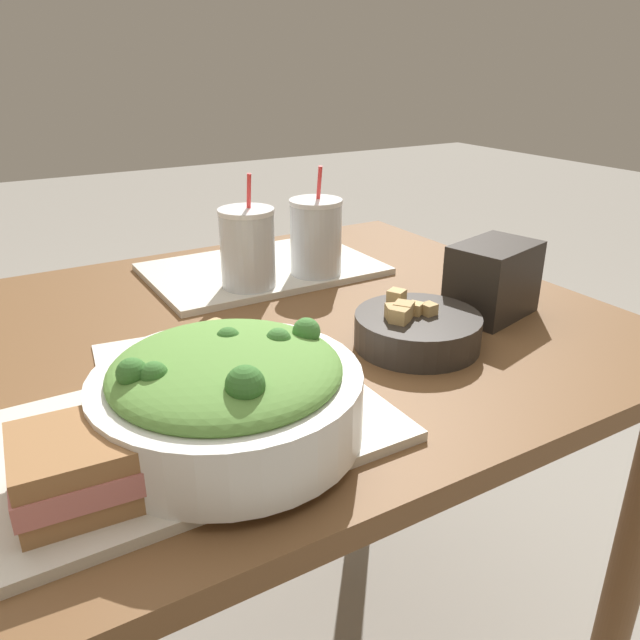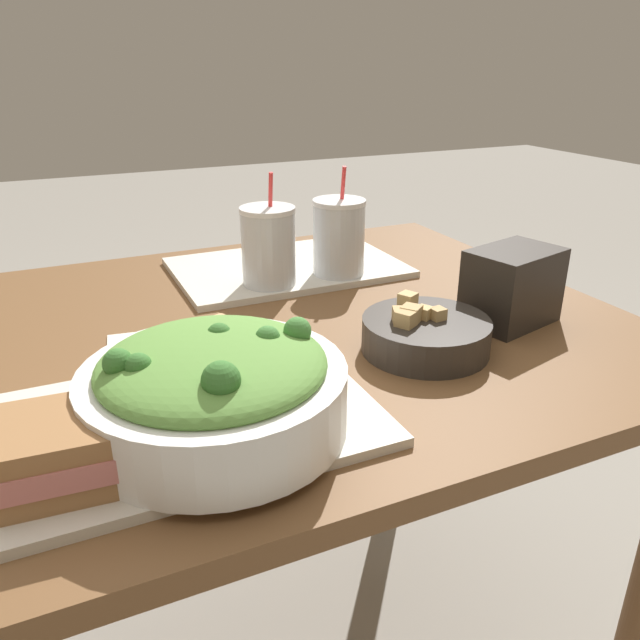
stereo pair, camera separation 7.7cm
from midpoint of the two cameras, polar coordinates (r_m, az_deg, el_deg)
name	(u,v)px [view 2 (the right image)]	position (r m, az deg, el deg)	size (l,w,h in m)	color
dining_table	(236,395)	(0.99, -5.51, -6.86)	(1.20, 0.88, 0.76)	brown
tray_near	(185,421)	(0.71, -9.19, -9.21)	(0.42, 0.28, 0.01)	beige
tray_far	(287,267)	(1.19, -1.20, 4.80)	(0.42, 0.28, 0.01)	beige
salad_bowl	(214,386)	(0.66, -6.35, -6.14)	(0.28, 0.28, 0.11)	white
soup_bowl	(425,333)	(0.88, 12.07, -1.24)	(0.18, 0.18, 0.07)	#2D2823
sandwich_near	(70,448)	(0.62, -18.62, -11.17)	(0.14, 0.11, 0.06)	olive
baguette_near	(180,351)	(0.79, -10.01, -2.86)	(0.16, 0.11, 0.06)	tan
drink_cup_dark	(269,248)	(1.07, -2.69, 6.52)	(0.09, 0.09, 0.19)	silver
drink_cup_red	(339,239)	(1.12, 3.70, 7.33)	(0.09, 0.09, 0.19)	silver
chip_bag	(512,286)	(1.00, 19.29, 2.89)	(0.16, 0.13, 0.11)	#28231E
napkin_folded	(153,344)	(0.91, -12.69, -2.17)	(0.14, 0.10, 0.00)	silver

